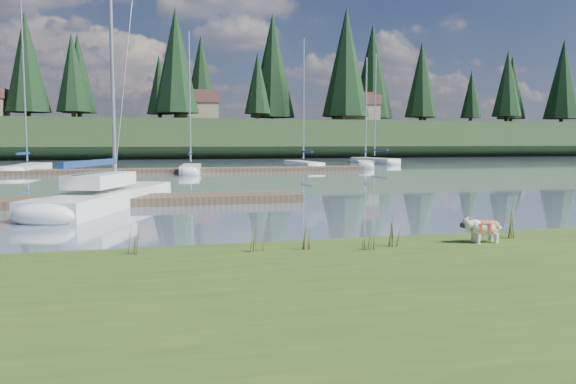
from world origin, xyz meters
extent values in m
plane|color=gray|center=(0.00, 30.00, 0.00)|extent=(200.00, 200.00, 0.00)
cube|color=#364F19|center=(0.00, -6.00, 0.17)|extent=(60.00, 9.00, 0.35)
cube|color=#1E3017|center=(0.00, 73.00, 2.50)|extent=(200.00, 20.00, 5.00)
cylinder|color=silver|center=(4.29, -2.67, 0.44)|extent=(0.09, 0.09, 0.18)
cylinder|color=silver|center=(4.31, -2.49, 0.44)|extent=(0.09, 0.09, 0.18)
cylinder|color=silver|center=(4.65, -2.71, 0.44)|extent=(0.09, 0.09, 0.18)
cylinder|color=silver|center=(4.67, -2.53, 0.44)|extent=(0.09, 0.09, 0.18)
ellipsoid|color=silver|center=(4.49, -2.60, 0.63)|extent=(0.62, 0.35, 0.28)
ellipsoid|color=#A1693C|center=(4.49, -2.60, 0.72)|extent=(0.44, 0.32, 0.10)
ellipsoid|color=silver|center=(4.13, -2.57, 0.72)|extent=(0.23, 0.24, 0.21)
cube|color=black|center=(4.04, -2.56, 0.69)|extent=(0.07, 0.11, 0.08)
cube|color=white|center=(-2.97, 8.64, 0.22)|extent=(4.72, 8.59, 0.70)
ellipsoid|color=white|center=(-1.51, 12.60, 0.22)|extent=(2.52, 2.80, 0.70)
cylinder|color=silver|center=(-2.70, 9.36, 7.20)|extent=(0.14, 0.14, 12.79)
cube|color=navy|center=(-3.40, 7.47, 1.55)|extent=(1.51, 3.67, 0.20)
cube|color=white|center=(-3.13, 8.19, 0.95)|extent=(2.32, 3.35, 0.45)
cube|color=#4C3D2C|center=(-4.00, 9.00, 0.15)|extent=(16.00, 2.00, 0.30)
cube|color=#4C3D2C|center=(2.00, 30.00, 0.15)|extent=(26.00, 2.20, 0.30)
cube|color=white|center=(-9.95, 33.26, 0.22)|extent=(2.27, 8.05, 0.70)
ellipsoid|color=white|center=(-9.72, 37.23, 0.22)|extent=(1.86, 2.27, 0.70)
cylinder|color=silver|center=(-9.95, 33.26, 7.01)|extent=(0.12, 0.12, 12.43)
cube|color=navy|center=(-10.02, 32.18, 1.40)|extent=(0.39, 3.17, 0.20)
cube|color=white|center=(1.66, 29.03, 0.22)|extent=(2.06, 5.97, 0.70)
ellipsoid|color=white|center=(2.03, 31.94, 0.22)|extent=(1.47, 1.74, 0.70)
cylinder|color=silver|center=(1.66, 29.03, 5.40)|extent=(0.12, 0.12, 9.21)
cube|color=navy|center=(1.56, 28.24, 1.40)|extent=(0.49, 2.33, 0.20)
cube|color=white|center=(11.63, 34.24, 0.22)|extent=(1.78, 6.61, 0.70)
ellipsoid|color=white|center=(11.49, 37.52, 0.22)|extent=(1.51, 1.85, 0.70)
cylinder|color=silver|center=(11.63, 34.24, 5.84)|extent=(0.12, 0.12, 10.07)
cube|color=navy|center=(11.67, 33.35, 1.40)|extent=(0.32, 2.61, 0.20)
cube|color=white|center=(17.20, 33.98, 0.22)|extent=(3.18, 5.72, 0.70)
ellipsoid|color=white|center=(18.19, 36.61, 0.22)|extent=(1.69, 1.87, 0.70)
cylinder|color=silver|center=(17.20, 33.98, 5.14)|extent=(0.12, 0.12, 8.68)
cube|color=navy|center=(16.93, 33.26, 1.40)|extent=(0.98, 2.17, 0.20)
cube|color=white|center=(21.54, 42.02, 0.22)|extent=(2.73, 7.08, 0.70)
ellipsoid|color=white|center=(20.95, 45.43, 0.22)|extent=(1.81, 2.12, 0.70)
cylinder|color=silver|center=(21.54, 42.02, 5.96)|extent=(0.12, 0.12, 10.32)
cube|color=navy|center=(21.70, 41.09, 1.40)|extent=(0.67, 2.75, 0.20)
cone|color=#475B23|center=(0.09, -2.30, 0.60)|extent=(0.03, 0.03, 0.50)
cone|color=brown|center=(0.20, -2.37, 0.55)|extent=(0.03, 0.03, 0.40)
cone|color=#475B23|center=(0.15, -2.27, 0.62)|extent=(0.03, 0.03, 0.55)
cone|color=brown|center=(0.23, -2.33, 0.52)|extent=(0.03, 0.03, 0.35)
cone|color=#475B23|center=(0.11, -2.38, 0.57)|extent=(0.03, 0.03, 0.45)
cone|color=#475B23|center=(0.94, -2.42, 0.56)|extent=(0.03, 0.03, 0.42)
cone|color=brown|center=(1.05, -2.49, 0.52)|extent=(0.03, 0.03, 0.34)
cone|color=#475B23|center=(1.00, -2.39, 0.58)|extent=(0.03, 0.03, 0.46)
cone|color=brown|center=(1.08, -2.45, 0.50)|extent=(0.03, 0.03, 0.29)
cone|color=#475B23|center=(0.96, -2.50, 0.54)|extent=(0.03, 0.03, 0.38)
cone|color=#475B23|center=(2.59, -2.53, 0.65)|extent=(0.03, 0.03, 0.60)
cone|color=brown|center=(2.70, -2.60, 0.59)|extent=(0.03, 0.03, 0.48)
cone|color=#475B23|center=(2.65, -2.50, 0.68)|extent=(0.03, 0.03, 0.66)
cone|color=brown|center=(2.73, -2.56, 0.56)|extent=(0.03, 0.03, 0.42)
cone|color=#475B23|center=(2.61, -2.61, 0.62)|extent=(0.03, 0.03, 0.54)
cone|color=#475B23|center=(-1.98, -2.04, 0.61)|extent=(0.03, 0.03, 0.51)
cone|color=brown|center=(-1.87, -2.11, 0.56)|extent=(0.03, 0.03, 0.41)
cone|color=#475B23|center=(-1.92, -2.01, 0.63)|extent=(0.03, 0.03, 0.57)
cone|color=brown|center=(-1.84, -2.07, 0.53)|extent=(0.03, 0.03, 0.36)
cone|color=#475B23|center=(-1.96, -2.12, 0.58)|extent=(0.03, 0.03, 0.46)
cone|color=#475B23|center=(2.00, -2.68, 0.52)|extent=(0.03, 0.03, 0.34)
cone|color=brown|center=(2.11, -2.75, 0.49)|extent=(0.03, 0.03, 0.27)
cone|color=#475B23|center=(2.06, -2.65, 0.54)|extent=(0.03, 0.03, 0.37)
cone|color=brown|center=(2.14, -2.71, 0.47)|extent=(0.03, 0.03, 0.24)
cone|color=#475B23|center=(2.02, -2.76, 0.50)|extent=(0.03, 0.03, 0.31)
cone|color=#475B23|center=(5.20, -2.30, 0.64)|extent=(0.03, 0.03, 0.59)
cone|color=brown|center=(5.31, -2.37, 0.58)|extent=(0.03, 0.03, 0.47)
cone|color=#475B23|center=(5.26, -2.27, 0.67)|extent=(0.03, 0.03, 0.65)
cone|color=brown|center=(5.34, -2.33, 0.56)|extent=(0.03, 0.03, 0.41)
cone|color=#475B23|center=(5.22, -2.38, 0.61)|extent=(0.03, 0.03, 0.53)
cube|color=#33281C|center=(0.00, -1.60, 0.07)|extent=(60.00, 0.50, 0.14)
cylinder|color=#382619|center=(-10.00, 72.00, 5.90)|extent=(0.60, 0.60, 1.80)
cone|color=black|center=(-10.00, 72.00, 11.75)|extent=(4.84, 4.84, 11.00)
cylinder|color=#382619|center=(3.00, 66.00, 5.90)|extent=(0.60, 0.60, 1.80)
cone|color=black|center=(3.00, 66.00, 13.10)|extent=(6.16, 6.16, 14.00)
cylinder|color=#382619|center=(15.00, 70.00, 5.90)|extent=(0.60, 0.60, 1.80)
cone|color=black|center=(15.00, 70.00, 10.85)|extent=(3.96, 3.96, 9.00)
cylinder|color=#382619|center=(28.00, 68.00, 5.90)|extent=(0.60, 0.60, 1.80)
cone|color=black|center=(28.00, 68.00, 14.00)|extent=(7.04, 7.04, 16.00)
cylinder|color=#382619|center=(42.00, 71.00, 5.90)|extent=(0.60, 0.60, 1.80)
cone|color=black|center=(42.00, 71.00, 12.20)|extent=(5.28, 5.28, 12.00)
cylinder|color=#382619|center=(55.00, 67.00, 5.90)|extent=(0.60, 0.60, 1.80)
cone|color=black|center=(55.00, 67.00, 11.52)|extent=(4.62, 4.62, 10.50)
cylinder|color=#382619|center=(68.00, 70.00, 5.90)|extent=(0.60, 0.60, 1.80)
cone|color=black|center=(68.00, 70.00, 12.88)|extent=(5.94, 5.94, 13.50)
cube|color=gray|center=(6.00, 71.00, 6.40)|extent=(6.00, 5.00, 2.80)
cube|color=brown|center=(6.00, 71.00, 8.50)|extent=(6.30, 5.30, 1.40)
cube|color=brown|center=(6.00, 71.00, 9.30)|extent=(4.20, 3.60, 0.70)
cube|color=gray|center=(30.00, 69.00, 6.40)|extent=(6.00, 5.00, 2.80)
cube|color=brown|center=(30.00, 69.00, 8.50)|extent=(6.30, 5.30, 1.40)
cube|color=brown|center=(30.00, 69.00, 9.30)|extent=(4.20, 3.60, 0.70)
camera|label=1|loc=(-1.76, -11.80, 2.25)|focal=35.00mm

